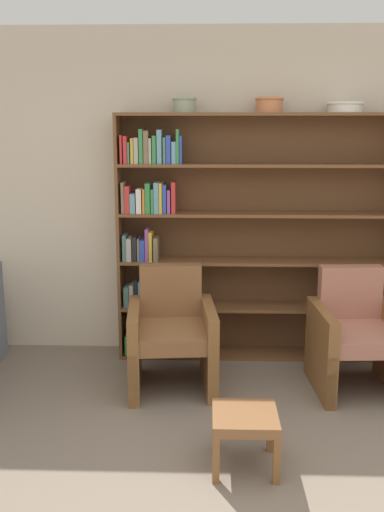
{
  "coord_description": "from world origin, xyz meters",
  "views": [
    {
      "loc": [
        -0.33,
        -2.52,
        1.9
      ],
      "look_at": [
        -0.47,
        1.84,
        0.95
      ],
      "focal_mm": 40.0,
      "sensor_mm": 36.0,
      "label": 1
    }
  ],
  "objects_px": {
    "bookshelf": "(233,239)",
    "footstool": "(245,422)",
    "armchair_leather": "(172,334)",
    "armchair_cushioned": "(357,336)",
    "bowl_copper": "(185,104)",
    "bowl_stoneware": "(345,107)",
    "bowl_brass": "(269,104)"
  },
  "relations": [
    {
      "from": "bookshelf",
      "to": "bowl_brass",
      "type": "bearing_deg",
      "value": -4.56
    },
    {
      "from": "armchair_leather",
      "to": "bookshelf",
      "type": "bearing_deg",
      "value": -132.74
    },
    {
      "from": "bowl_stoneware",
      "to": "footstool",
      "type": "height_order",
      "value": "bowl_stoneware"
    },
    {
      "from": "armchair_leather",
      "to": "footstool",
      "type": "relative_size",
      "value": 2.39
    },
    {
      "from": "bowl_copper",
      "to": "bowl_brass",
      "type": "bearing_deg",
      "value": 0.0
    },
    {
      "from": "armchair_cushioned",
      "to": "bowl_brass",
      "type": "bearing_deg",
      "value": -47.21
    },
    {
      "from": "armchair_cushioned",
      "to": "footstool",
      "type": "height_order",
      "value": "armchair_cushioned"
    },
    {
      "from": "armchair_leather",
      "to": "bowl_brass",
      "type": "bearing_deg",
      "value": -146.29
    },
    {
      "from": "bowl_brass",
      "to": "bowl_stoneware",
      "type": "relative_size",
      "value": 0.81
    },
    {
      "from": "armchair_leather",
      "to": "footstool",
      "type": "bearing_deg",
      "value": 108.71
    },
    {
      "from": "bowl_brass",
      "to": "armchair_leather",
      "type": "xyz_separation_m",
      "value": [
        -0.75,
        -0.61,
        -1.71
      ]
    },
    {
      "from": "bowl_copper",
      "to": "bowl_stoneware",
      "type": "height_order",
      "value": "bowl_copper"
    },
    {
      "from": "bowl_copper",
      "to": "armchair_leather",
      "type": "relative_size",
      "value": 0.22
    },
    {
      "from": "bookshelf",
      "to": "bowl_copper",
      "type": "bearing_deg",
      "value": -176.99
    },
    {
      "from": "armchair_leather",
      "to": "armchair_cushioned",
      "type": "distance_m",
      "value": 1.39
    },
    {
      "from": "footstool",
      "to": "bowl_copper",
      "type": "bearing_deg",
      "value": 103.77
    },
    {
      "from": "bookshelf",
      "to": "footstool",
      "type": "height_order",
      "value": "bookshelf"
    },
    {
      "from": "bowl_brass",
      "to": "armchair_leather",
      "type": "distance_m",
      "value": 1.97
    },
    {
      "from": "bowl_brass",
      "to": "armchair_cushioned",
      "type": "height_order",
      "value": "bowl_brass"
    },
    {
      "from": "armchair_leather",
      "to": "armchair_cushioned",
      "type": "bearing_deg",
      "value": 174.41
    },
    {
      "from": "bookshelf",
      "to": "footstool",
      "type": "bearing_deg",
      "value": -89.65
    },
    {
      "from": "bowl_stoneware",
      "to": "armchair_leather",
      "type": "height_order",
      "value": "bowl_stoneware"
    },
    {
      "from": "bowl_copper",
      "to": "bowl_brass",
      "type": "height_order",
      "value": "same"
    },
    {
      "from": "bowl_brass",
      "to": "bowl_stoneware",
      "type": "xyz_separation_m",
      "value": [
        0.6,
        0.0,
        -0.02
      ]
    },
    {
      "from": "footstool",
      "to": "bowl_brass",
      "type": "bearing_deg",
      "value": 81.38
    },
    {
      "from": "bowl_stoneware",
      "to": "footstool",
      "type": "bearing_deg",
      "value": -116.69
    },
    {
      "from": "armchair_cushioned",
      "to": "bowl_stoneware",
      "type": "bearing_deg",
      "value": -89.48
    },
    {
      "from": "bookshelf",
      "to": "armchair_leather",
      "type": "bearing_deg",
      "value": -127.14
    },
    {
      "from": "bookshelf",
      "to": "bowl_stoneware",
      "type": "height_order",
      "value": "bowl_stoneware"
    },
    {
      "from": "armchair_cushioned",
      "to": "bowl_copper",
      "type": "bearing_deg",
      "value": -28.44
    },
    {
      "from": "bookshelf",
      "to": "armchair_leather",
      "type": "xyz_separation_m",
      "value": [
        -0.48,
        -0.64,
        -0.62
      ]
    },
    {
      "from": "bowl_brass",
      "to": "armchair_cushioned",
      "type": "xyz_separation_m",
      "value": [
        0.64,
        -0.61,
        -1.71
      ]
    }
  ]
}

